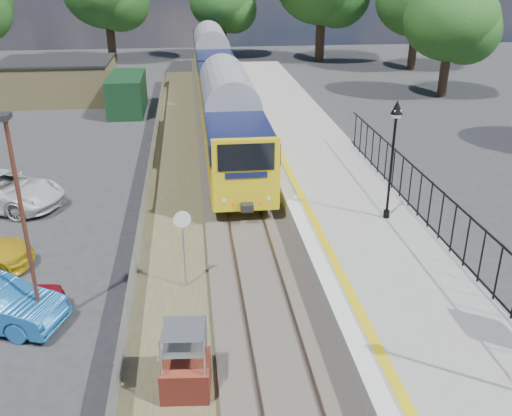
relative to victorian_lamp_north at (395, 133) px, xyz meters
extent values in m
plane|color=#2D2D30|center=(-5.30, -6.00, -4.30)|extent=(120.00, 120.00, 0.00)
cube|color=#473F38|center=(-5.30, 4.00, -4.20)|extent=(3.40, 80.00, 0.20)
cube|color=#4C472D|center=(-8.20, 2.00, -4.27)|extent=(2.60, 70.00, 0.06)
cube|color=brown|center=(-6.02, 4.00, -4.08)|extent=(0.07, 80.00, 0.14)
cube|color=brown|center=(-4.58, 4.00, -4.08)|extent=(0.07, 80.00, 0.14)
cube|color=gray|center=(-1.10, 2.00, -3.85)|extent=(5.00, 70.00, 0.90)
cube|color=silver|center=(-3.35, 2.00, -3.39)|extent=(0.50, 70.00, 0.01)
cube|color=yellow|center=(-2.85, 2.00, -3.39)|extent=(0.30, 70.00, 0.01)
cylinder|color=black|center=(0.00, 0.00, -3.25)|extent=(0.24, 0.24, 0.30)
cylinder|color=black|center=(0.00, 0.00, -1.40)|extent=(0.10, 0.10, 3.70)
cube|color=black|center=(0.00, 0.00, 0.55)|extent=(0.08, 0.08, 0.30)
cube|color=beige|center=(0.00, 0.00, 0.72)|extent=(0.26, 0.26, 0.30)
cone|color=black|center=(0.00, 0.00, 0.95)|extent=(0.44, 0.44, 0.50)
cube|color=black|center=(1.25, -3.50, -1.65)|extent=(0.05, 26.00, 0.05)
cube|color=tan|center=(-17.30, 26.00, -2.80)|extent=(8.00, 6.00, 3.00)
cube|color=black|center=(-17.30, 26.00, -1.25)|extent=(8.20, 6.20, 0.15)
cube|color=#13351D|center=(-11.80, 22.00, -3.00)|extent=(2.40, 6.00, 2.60)
cylinder|color=#332319|center=(-15.30, 44.00, -2.37)|extent=(0.88, 0.88, 3.85)
cylinder|color=#332319|center=(-3.30, 46.00, -2.72)|extent=(0.72, 0.72, 3.15)
ellipsoid|color=#194D19|center=(-3.30, 46.00, 1.55)|extent=(7.20, 7.20, 6.12)
cylinder|color=#332319|center=(6.70, 42.00, -2.20)|extent=(0.96, 0.96, 4.20)
cylinder|color=#332319|center=(14.70, 36.00, -2.55)|extent=(0.80, 0.80, 3.50)
ellipsoid|color=#194D19|center=(14.70, 36.00, 2.20)|extent=(8.00, 8.00, 6.80)
cylinder|color=#332319|center=(12.70, 24.00, -2.72)|extent=(0.72, 0.72, 3.15)
ellipsoid|color=#194D19|center=(12.70, 24.00, 1.55)|extent=(7.20, 7.20, 6.12)
cube|color=yellow|center=(-5.30, 11.79, -2.61)|extent=(2.80, 20.00, 1.90)
cube|color=#10163C|center=(-5.30, 11.79, -1.31)|extent=(2.82, 20.00, 0.90)
cube|color=black|center=(-5.30, 11.79, -1.31)|extent=(2.82, 18.00, 0.70)
cube|color=black|center=(-5.30, 11.79, -3.79)|extent=(2.00, 18.00, 0.45)
cube|color=yellow|center=(-5.30, 32.39, -2.61)|extent=(2.80, 20.00, 1.90)
cube|color=#10163C|center=(-5.30, 32.39, -1.31)|extent=(2.82, 20.00, 0.90)
cube|color=black|center=(-5.30, 32.39, -1.31)|extent=(2.82, 18.00, 0.70)
cube|color=black|center=(-5.30, 32.39, -3.79)|extent=(2.00, 18.00, 0.45)
cube|color=black|center=(-5.30, 1.58, -1.26)|extent=(2.24, 0.04, 1.10)
cube|color=#983426|center=(-7.80, -7.85, -3.83)|extent=(1.31, 1.31, 0.93)
cylinder|color=#999EA3|center=(-7.80, -2.81, -3.03)|extent=(0.06, 0.06, 2.54)
cylinder|color=silver|center=(-7.80, -2.86, -1.76)|extent=(0.56, 0.14, 0.57)
cylinder|color=#542B1C|center=(-12.07, -4.61, -1.10)|extent=(0.12, 0.12, 6.41)
cube|color=black|center=(-12.07, -4.61, 2.15)|extent=(0.25, 0.50, 0.15)
camera|label=1|loc=(-7.39, -19.43, 5.83)|focal=40.00mm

